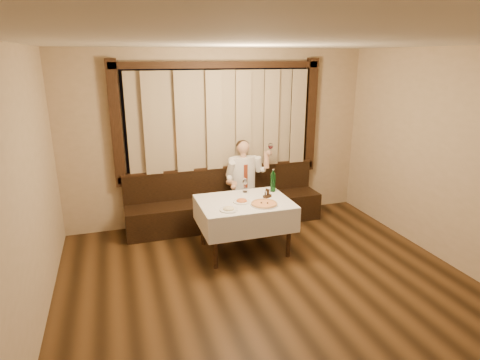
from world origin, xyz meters
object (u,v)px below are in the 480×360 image
object	(u,v)px
green_bottle	(273,182)
cruet_caddy	(267,194)
banquette	(225,206)
pizza	(264,204)
pasta_cream	(229,208)
dining_table	(244,208)
seated_man	(245,177)
pasta_red	(242,200)

from	to	relation	value
green_bottle	cruet_caddy	distance (m)	0.30
banquette	pizza	world-z (taller)	banquette
banquette	pasta_cream	distance (m)	1.42
pizza	pasta_cream	bearing A→B (deg)	-175.77
dining_table	pasta_cream	world-z (taller)	pasta_cream
pizza	cruet_caddy	distance (m)	0.31
banquette	pizza	distance (m)	1.36
pasta_cream	banquette	bearing A→B (deg)	76.69
banquette	pasta_cream	world-z (taller)	banquette
pasta_cream	seated_man	bearing A→B (deg)	62.56
cruet_caddy	seated_man	bearing A→B (deg)	67.62
green_bottle	pasta_cream	bearing A→B (deg)	-147.44
dining_table	pasta_red	distance (m)	0.15
pasta_cream	dining_table	bearing A→B (deg)	41.88
dining_table	green_bottle	size ratio (longest dim) A/B	3.69
banquette	cruet_caddy	bearing A→B (deg)	-70.36
banquette	seated_man	xyz separation A→B (m)	(0.32, -0.09, 0.50)
banquette	green_bottle	size ratio (longest dim) A/B	9.31
pasta_cream	pizza	bearing A→B (deg)	4.23
dining_table	pasta_red	world-z (taller)	pasta_red
pasta_red	seated_man	distance (m)	1.04
pizza	pasta_cream	world-z (taller)	pasta_cream
seated_man	pizza	bearing A→B (deg)	-95.79
green_bottle	cruet_caddy	xyz separation A→B (m)	(-0.18, -0.23, -0.10)
banquette	seated_man	world-z (taller)	seated_man
pizza	seated_man	size ratio (longest dim) A/B	0.27
pasta_red	cruet_caddy	distance (m)	0.41
dining_table	cruet_caddy	bearing A→B (deg)	5.40
cruet_caddy	seated_man	size ratio (longest dim) A/B	0.09
pasta_red	pasta_cream	xyz separation A→B (m)	(-0.26, -0.24, 0.00)
banquette	cruet_caddy	size ratio (longest dim) A/B	24.44
banquette	green_bottle	world-z (taller)	green_bottle
banquette	pasta_red	world-z (taller)	banquette
dining_table	pizza	bearing A→B (deg)	-49.64
green_bottle	seated_man	xyz separation A→B (m)	(-0.21, 0.68, -0.09)
pizza	green_bottle	bearing A→B (deg)	56.58
banquette	pasta_red	distance (m)	1.16
pasta_red	green_bottle	distance (m)	0.66
pasta_red	seated_man	world-z (taller)	seated_man
pizza	cruet_caddy	size ratio (longest dim) A/B	2.85
cruet_caddy	seated_man	xyz separation A→B (m)	(-0.03, 0.90, 0.01)
pasta_red	green_bottle	xyz separation A→B (m)	(0.58, 0.29, 0.11)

